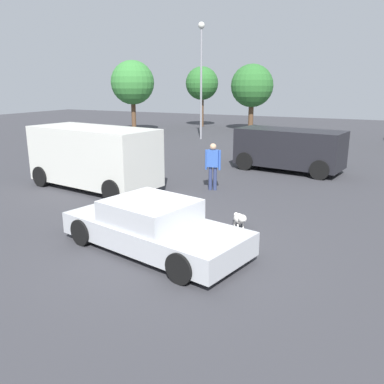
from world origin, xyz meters
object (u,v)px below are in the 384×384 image
Objects in this scene: suv_dark at (289,148)px; sedan_foreground at (153,227)px; van_white at (94,156)px; dog at (240,219)px; light_post_near at (201,63)px; pedestrian at (213,162)px.

sedan_foreground is at bearing 94.01° from suv_dark.
van_white reaches higher than sedan_foreground.
sedan_foreground is 0.92× the size of van_white.
sedan_foreground reaches higher than dog.
light_post_near is (-8.48, 15.88, 4.82)m from dog.
pedestrian is 0.22× the size of light_post_near.
van_white is at bearing 97.26° from pedestrian.
light_post_near is (-6.26, 12.54, 4.06)m from pedestrian.
sedan_foreground is 1.00× the size of suv_dark.
light_post_near reaches higher than sedan_foreground.
suv_dark is (5.74, 6.15, -0.20)m from van_white.
suv_dark is 0.62× the size of light_post_near.
pedestrian is at bearing 172.76° from dog.
pedestrian reaches higher than dog.
van_white is at bearing -81.07° from light_post_near.
sedan_foreground is at bearing 174.38° from pedestrian.
sedan_foreground is 6.35m from van_white.
suv_dark is 2.81× the size of pedestrian.
pedestrian is at bearing -63.46° from light_post_near.
sedan_foreground is at bearing -68.46° from light_post_near.
dog is 0.11× the size of suv_dark.
van_white reaches higher than pedestrian.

